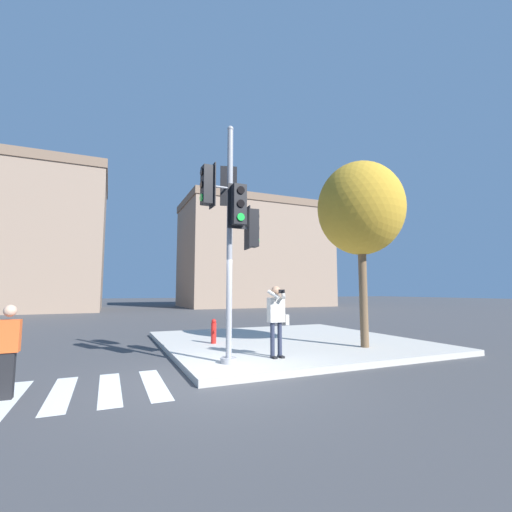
% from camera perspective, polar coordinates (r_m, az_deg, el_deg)
% --- Properties ---
extents(ground_plane, '(160.00, 160.00, 0.00)m').
position_cam_1_polar(ground_plane, '(7.37, -6.57, -19.76)').
color(ground_plane, '#424244').
extents(sidewalk_corner, '(8.00, 8.00, 0.15)m').
position_cam_1_polar(sidewalk_corner, '(11.88, 5.14, -14.03)').
color(sidewalk_corner, '#BCB7AD').
rests_on(sidewalk_corner, ground_plane).
extents(traffic_signal_pole, '(1.44, 1.43, 5.60)m').
position_cam_1_polar(traffic_signal_pole, '(8.13, -4.19, 6.73)').
color(traffic_signal_pole, '#939399').
rests_on(traffic_signal_pole, sidewalk_corner).
extents(person_photographer, '(0.58, 0.54, 1.74)m').
position_cam_1_polar(person_photographer, '(8.59, 3.47, -9.65)').
color(person_photographer, black).
rests_on(person_photographer, sidewalk_corner).
extents(pedestrian_distant, '(0.34, 0.20, 1.55)m').
position_cam_1_polar(pedestrian_distant, '(7.22, -36.06, -12.40)').
color(pedestrian_distant, black).
rests_on(pedestrian_distant, ground_plane).
extents(street_tree, '(2.56, 2.56, 5.51)m').
position_cam_1_polar(street_tree, '(10.87, 17.04, 7.50)').
color(street_tree, brown).
rests_on(street_tree, sidewalk_corner).
extents(fire_hydrant, '(0.16, 0.22, 0.75)m').
position_cam_1_polar(fire_hydrant, '(10.95, -7.07, -12.34)').
color(fire_hydrant, red).
rests_on(fire_hydrant, sidewalk_corner).
extents(building_left, '(14.52, 10.94, 12.86)m').
position_cam_1_polar(building_left, '(37.03, -35.17, 2.49)').
color(building_left, gray).
rests_on(building_left, ground_plane).
extents(building_right, '(16.78, 9.87, 12.11)m').
position_cam_1_polar(building_right, '(40.65, -0.27, 0.25)').
color(building_right, gray).
rests_on(building_right, ground_plane).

